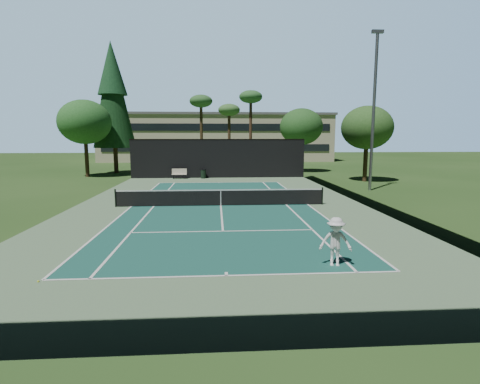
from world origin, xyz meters
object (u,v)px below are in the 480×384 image
object	(u,v)px
player	(336,242)
park_bench	(179,173)
tennis_ball_c	(227,197)
tennis_ball_a	(38,281)
trash_bin	(203,174)
tennis_ball_d	(149,197)
tennis_ball_b	(179,203)
tennis_net	(221,197)

from	to	relation	value
player	park_bench	world-z (taller)	player
tennis_ball_c	park_bench	distance (m)	12.97
tennis_ball_a	trash_bin	bearing A→B (deg)	81.78
player	tennis_ball_d	distance (m)	17.06
tennis_ball_d	trash_bin	xyz separation A→B (m)	(3.43, 12.00, 0.45)
tennis_ball_c	trash_bin	distance (m)	12.41
tennis_ball_b	tennis_net	bearing A→B (deg)	-17.56
tennis_ball_b	park_bench	bearing A→B (deg)	95.31
park_bench	trash_bin	bearing A→B (deg)	1.83
park_bench	player	bearing A→B (deg)	-74.01
tennis_ball_a	tennis_ball_b	size ratio (longest dim) A/B	1.08
tennis_ball_b	trash_bin	bearing A→B (deg)	85.83
tennis_ball_d	park_bench	distance (m)	11.98
player	park_bench	xyz separation A→B (m)	(-7.63, 26.62, -0.27)
tennis_ball_d	player	bearing A→B (deg)	-59.58
tennis_ball_a	tennis_ball_b	world-z (taller)	tennis_ball_a
tennis_ball_a	tennis_ball_c	xyz separation A→B (m)	(6.06, 15.33, 0.01)
tennis_ball_c	player	bearing A→B (deg)	-77.85
tennis_ball_c	trash_bin	xyz separation A→B (m)	(-2.08, 12.22, 0.44)
tennis_ball_b	player	bearing A→B (deg)	-62.40
tennis_ball_a	tennis_ball_d	world-z (taller)	tennis_ball_a
tennis_ball_d	trash_bin	world-z (taller)	trash_bin
park_bench	trash_bin	distance (m)	2.43
tennis_net	tennis_ball_d	bearing A→B (deg)	144.73
tennis_ball_d	trash_bin	distance (m)	12.49
tennis_ball_b	tennis_ball_d	bearing A→B (deg)	131.12
player	tennis_ball_d	xyz separation A→B (m)	(-8.63, 14.70, -0.79)
tennis_net	tennis_ball_d	distance (m)	6.15
tennis_net	park_bench	xyz separation A→B (m)	(-4.00, 15.46, -0.01)
tennis_net	tennis_ball_b	bearing A→B (deg)	162.44
player	trash_bin	size ratio (longest dim) A/B	1.73
tennis_ball_b	tennis_ball_d	world-z (taller)	tennis_ball_d
tennis_ball_a	player	bearing A→B (deg)	5.34
tennis_ball_a	tennis_net	bearing A→B (deg)	65.20
player	trash_bin	xyz separation A→B (m)	(-5.20, 26.70, -0.34)
player	tennis_ball_d	world-z (taller)	player
player	tennis_ball_b	size ratio (longest dim) A/B	27.17
park_bench	tennis_ball_c	bearing A→B (deg)	-69.61
player	tennis_ball_b	xyz separation A→B (m)	(-6.27, 12.00, -0.79)
player	tennis_net	bearing A→B (deg)	120.64
tennis_ball_b	trash_bin	size ratio (longest dim) A/B	0.06
player	tennis_ball_a	size ratio (longest dim) A/B	25.15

